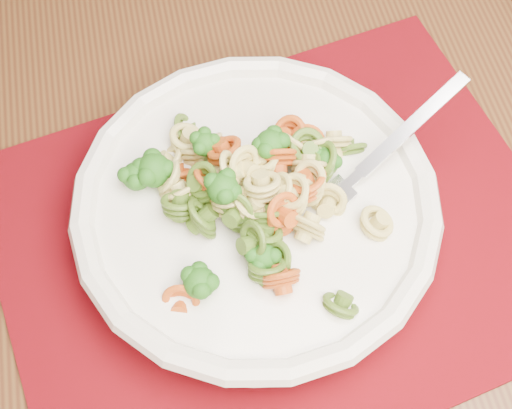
# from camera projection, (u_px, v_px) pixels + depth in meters

# --- Properties ---
(dining_table) EXTENTS (1.46, 1.20, 0.78)m
(dining_table) POSITION_uv_depth(u_px,v_px,m) (182.00, 214.00, 0.73)
(dining_table) COLOR #4F3116
(dining_table) RESTS_ON ground
(placemat) EXTENTS (0.56, 0.52, 0.00)m
(placemat) POSITION_uv_depth(u_px,v_px,m) (279.00, 240.00, 0.58)
(placemat) COLOR #62040E
(placemat) RESTS_ON dining_table
(pasta_bowl) EXTENTS (0.29, 0.29, 0.05)m
(pasta_bowl) POSITION_uv_depth(u_px,v_px,m) (256.00, 210.00, 0.56)
(pasta_bowl) COLOR white
(pasta_bowl) RESTS_ON placemat
(pasta_broccoli_heap) EXTENTS (0.24, 0.24, 0.06)m
(pasta_broccoli_heap) POSITION_uv_depth(u_px,v_px,m) (256.00, 201.00, 0.54)
(pasta_broccoli_heap) COLOR tan
(pasta_broccoli_heap) RESTS_ON pasta_bowl
(fork) EXTENTS (0.14, 0.15, 0.08)m
(fork) POSITION_uv_depth(u_px,v_px,m) (336.00, 195.00, 0.55)
(fork) COLOR silver
(fork) RESTS_ON pasta_bowl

